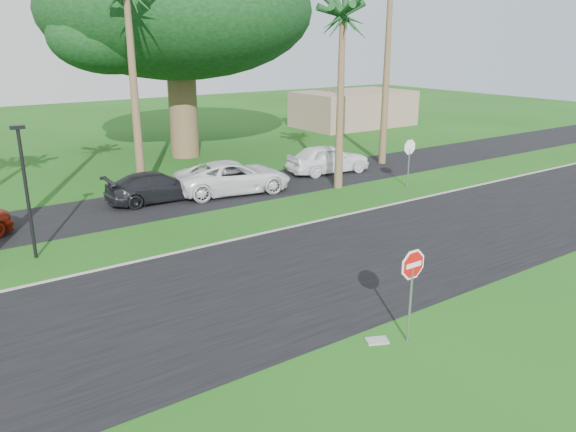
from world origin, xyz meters
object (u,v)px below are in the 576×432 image
(stop_sign_far, at_px, (409,153))
(car_minivan, at_px, (234,177))
(stop_sign_near, at_px, (412,277))
(car_dark, at_px, (157,187))
(car_pickup, at_px, (328,159))

(stop_sign_far, distance_m, car_minivan, 9.02)
(stop_sign_near, bearing_deg, car_dark, 90.69)
(stop_sign_far, bearing_deg, car_dark, -22.63)
(car_pickup, bearing_deg, stop_sign_near, 155.32)
(car_minivan, xyz_separation_m, car_pickup, (6.57, 0.73, 0.03))
(stop_sign_near, relative_size, car_dark, 0.55)
(stop_sign_near, distance_m, car_dark, 15.91)
(car_dark, bearing_deg, car_minivan, -100.48)
(stop_sign_near, distance_m, stop_sign_far, 15.91)
(stop_sign_far, xyz_separation_m, car_pickup, (-1.38, 4.86, -0.96))
(car_dark, xyz_separation_m, car_pickup, (10.31, -0.01, 0.12))
(car_minivan, relative_size, car_pickup, 1.19)
(car_minivan, bearing_deg, car_dark, 88.66)
(car_dark, height_order, car_pickup, car_pickup)
(car_minivan, distance_m, car_pickup, 6.61)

